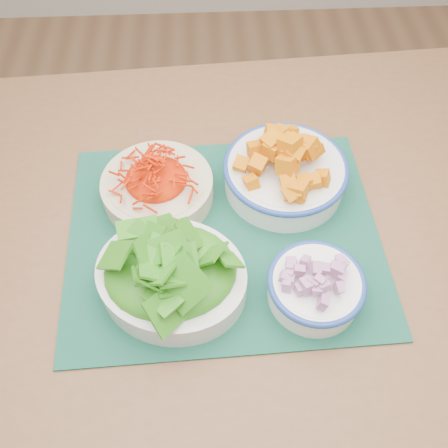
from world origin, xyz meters
name	(u,v)px	position (x,y,z in m)	size (l,w,h in m)	color
ground	(175,414)	(0.00, 0.00, 0.00)	(4.00, 4.00, 0.00)	#A2734E
table	(246,245)	(0.19, 0.12, 0.66)	(1.33, 0.93, 0.75)	brown
placemat	(224,235)	(0.14, 0.08, 0.75)	(0.52, 0.42, 0.00)	#0B3227
carrot_bowl	(157,184)	(0.03, 0.17, 0.79)	(0.24, 0.24, 0.07)	beige
squash_bowl	(286,167)	(0.25, 0.18, 0.80)	(0.26, 0.26, 0.10)	silver
lettuce_bowl	(171,272)	(0.06, -0.02, 0.80)	(0.28, 0.26, 0.10)	silver
onion_bowl	(316,285)	(0.27, -0.04, 0.79)	(0.17, 0.17, 0.07)	white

